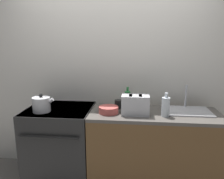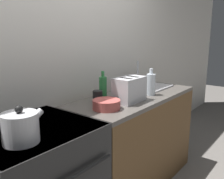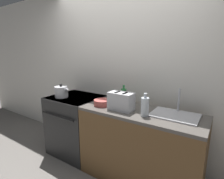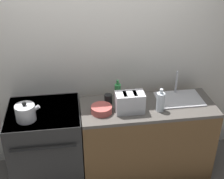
% 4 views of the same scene
% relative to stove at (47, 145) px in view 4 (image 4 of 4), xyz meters
% --- Properties ---
extents(wall_back, '(8.00, 0.05, 2.60)m').
position_rel_stove_xyz_m(wall_back, '(0.60, 0.39, 0.83)').
color(wall_back, silver).
rests_on(wall_back, ground_plane).
extents(stove, '(0.76, 0.72, 0.92)m').
position_rel_stove_xyz_m(stove, '(0.00, 0.00, 0.00)').
color(stove, black).
rests_on(stove, ground_plane).
extents(counter_block, '(1.44, 0.58, 0.92)m').
position_rel_stove_xyz_m(counter_block, '(1.11, -0.05, -0.01)').
color(counter_block, brown).
rests_on(counter_block, ground_plane).
extents(kettle, '(0.25, 0.20, 0.21)m').
position_rel_stove_xyz_m(kettle, '(-0.15, -0.14, 0.53)').
color(kettle, silver).
rests_on(kettle, stove).
extents(toaster, '(0.29, 0.17, 0.21)m').
position_rel_stove_xyz_m(toaster, '(0.89, -0.13, 0.55)').
color(toaster, '#BCBCC1').
rests_on(toaster, counter_block).
extents(sink_tray, '(0.49, 0.36, 0.28)m').
position_rel_stove_xyz_m(sink_tray, '(1.48, 0.03, 0.46)').
color(sink_tray, '#B7B7BC').
rests_on(sink_tray, counter_block).
extents(bottle_green, '(0.07, 0.07, 0.26)m').
position_rel_stove_xyz_m(bottle_green, '(0.80, 0.09, 0.55)').
color(bottle_green, '#338C47').
rests_on(bottle_green, counter_block).
extents(bottle_clear, '(0.08, 0.08, 0.25)m').
position_rel_stove_xyz_m(bottle_clear, '(1.21, -0.16, 0.55)').
color(bottle_clear, silver).
rests_on(bottle_clear, counter_block).
extents(cup_black, '(0.08, 0.08, 0.11)m').
position_rel_stove_xyz_m(cup_black, '(0.70, 0.06, 0.50)').
color(cup_black, black).
rests_on(cup_black, counter_block).
extents(bowl, '(0.22, 0.22, 0.07)m').
position_rel_stove_xyz_m(bowl, '(0.60, -0.11, 0.48)').
color(bowl, '#B24C47').
rests_on(bowl, counter_block).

